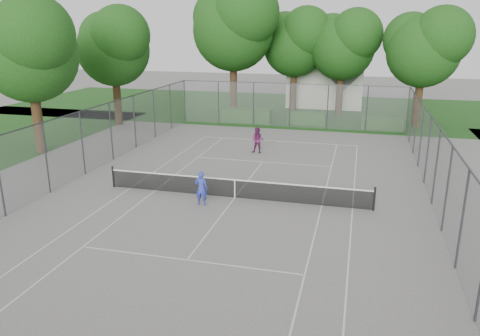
% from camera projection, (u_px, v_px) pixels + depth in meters
% --- Properties ---
extents(ground, '(120.00, 120.00, 0.00)m').
position_uv_depth(ground, '(235.00, 198.00, 22.30)').
color(ground, slate).
rests_on(ground, ground).
extents(grass_far, '(60.00, 20.00, 0.00)m').
position_uv_depth(grass_far, '(303.00, 109.00, 46.39)').
color(grass_far, '#163F12').
rests_on(grass_far, ground).
extents(court_markings, '(11.03, 23.83, 0.01)m').
position_uv_depth(court_markings, '(235.00, 198.00, 22.30)').
color(court_markings, beige).
rests_on(court_markings, ground).
extents(tennis_net, '(12.87, 0.10, 1.10)m').
position_uv_depth(tennis_net, '(235.00, 188.00, 22.15)').
color(tennis_net, black).
rests_on(tennis_net, ground).
extents(perimeter_fence, '(18.08, 34.08, 3.52)m').
position_uv_depth(perimeter_fence, '(235.00, 162.00, 21.77)').
color(perimeter_fence, '#38383D').
rests_on(perimeter_fence, ground).
extents(tree_far_left, '(8.19, 7.48, 11.78)m').
position_uv_depth(tree_far_left, '(234.00, 23.00, 40.90)').
color(tree_far_left, '#342212').
rests_on(tree_far_left, ground).
extents(tree_far_midleft, '(6.72, 6.14, 9.66)m').
position_uv_depth(tree_far_midleft, '(296.00, 40.00, 43.31)').
color(tree_far_midleft, '#342212').
rests_on(tree_far_midleft, ground).
extents(tree_far_midright, '(6.56, 5.99, 9.43)m').
position_uv_depth(tree_far_midright, '(344.00, 42.00, 41.39)').
color(tree_far_midright, '#342212').
rests_on(tree_far_midright, ground).
extents(tree_far_right, '(6.55, 5.98, 9.41)m').
position_uv_depth(tree_far_right, '(425.00, 45.00, 36.34)').
color(tree_far_right, '#342212').
rests_on(tree_far_right, ground).
extents(tree_side_back, '(6.60, 6.03, 9.49)m').
position_uv_depth(tree_side_back, '(114.00, 44.00, 37.10)').
color(tree_side_back, '#342212').
rests_on(tree_side_back, ground).
extents(tree_side_front, '(6.78, 6.19, 9.74)m').
position_uv_depth(tree_side_front, '(29.00, 46.00, 28.43)').
color(tree_side_front, '#342212').
rests_on(tree_side_front, ground).
extents(hedge_left, '(4.57, 1.37, 1.14)m').
position_uv_depth(hedge_left, '(245.00, 115.00, 39.87)').
color(hedge_left, '#1F4D18').
rests_on(hedge_left, ground).
extents(hedge_mid, '(3.19, 0.91, 1.00)m').
position_uv_depth(hedge_mid, '(307.00, 118.00, 38.95)').
color(hedge_mid, '#1F4D18').
rests_on(hedge_mid, ground).
extents(hedge_right, '(3.17, 1.16, 0.95)m').
position_uv_depth(hedge_right, '(382.00, 123.00, 36.99)').
color(hedge_right, '#1F4D18').
rests_on(hedge_right, ground).
extents(house, '(7.35, 5.70, 9.15)m').
position_uv_depth(house, '(327.00, 69.00, 47.34)').
color(house, silver).
rests_on(house, ground).
extents(girl_player, '(0.60, 0.40, 1.59)m').
position_uv_depth(girl_player, '(201.00, 188.00, 21.26)').
color(girl_player, '#2D3CAB').
rests_on(girl_player, ground).
extents(woman_player, '(0.86, 0.69, 1.69)m').
position_uv_depth(woman_player, '(258.00, 140.00, 29.96)').
color(woman_player, '#662253').
rests_on(woman_player, ground).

